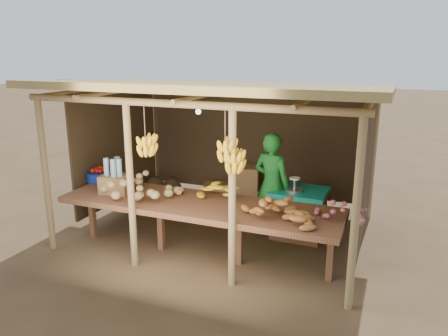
% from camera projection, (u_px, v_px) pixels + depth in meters
% --- Properties ---
extents(ground, '(60.00, 60.00, 0.00)m').
position_uv_depth(ground, '(224.00, 231.00, 7.00)').
color(ground, brown).
rests_on(ground, ground).
extents(stall_structure, '(4.70, 3.50, 2.43)m').
position_uv_depth(stall_structure, '(225.00, 112.00, 6.52)').
color(stall_structure, '#977A4E').
rests_on(stall_structure, ground).
extents(counter, '(3.90, 1.05, 0.80)m').
position_uv_depth(counter, '(198.00, 207.00, 5.96)').
color(counter, brown).
rests_on(counter, ground).
extents(potato_heap, '(1.27, 0.96, 0.37)m').
position_uv_depth(potato_heap, '(138.00, 184.00, 6.15)').
color(potato_heap, tan).
rests_on(potato_heap, counter).
extents(sweet_potato_heap, '(1.09, 0.86, 0.36)m').
position_uv_depth(sweet_potato_heap, '(275.00, 206.00, 5.30)').
color(sweet_potato_heap, '#A16229').
rests_on(sweet_potato_heap, counter).
extents(onion_heap, '(0.79, 0.61, 0.35)m').
position_uv_depth(onion_heap, '(342.00, 207.00, 5.26)').
color(onion_heap, '#B6585F').
rests_on(onion_heap, counter).
extents(banana_pile, '(0.67, 0.46, 0.35)m').
position_uv_depth(banana_pile, '(222.00, 187.00, 6.03)').
color(banana_pile, yellow).
rests_on(banana_pile, counter).
extents(tomato_basin, '(0.41, 0.41, 0.22)m').
position_uv_depth(tomato_basin, '(99.00, 175.00, 6.93)').
color(tomato_basin, navy).
rests_on(tomato_basin, counter).
extents(bottle_box, '(0.46, 0.39, 0.52)m').
position_uv_depth(bottle_box, '(116.00, 179.00, 6.32)').
color(bottle_box, olive).
rests_on(bottle_box, counter).
extents(vendor, '(0.67, 0.52, 1.63)m').
position_uv_depth(vendor, '(271.00, 185.00, 6.68)').
color(vendor, '#1B7C29').
rests_on(vendor, ground).
extents(tarp_crate, '(0.84, 0.73, 0.98)m').
position_uv_depth(tarp_crate, '(299.00, 212.00, 6.72)').
color(tarp_crate, brown).
rests_on(tarp_crate, ground).
extents(carton_stack, '(1.11, 0.51, 0.78)m').
position_uv_depth(carton_stack, '(235.00, 190.00, 7.96)').
color(carton_stack, olive).
rests_on(carton_stack, ground).
extents(burlap_sacks, '(0.78, 0.41, 0.55)m').
position_uv_depth(burlap_sacks, '(163.00, 188.00, 8.40)').
color(burlap_sacks, '#43331F').
rests_on(burlap_sacks, ground).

